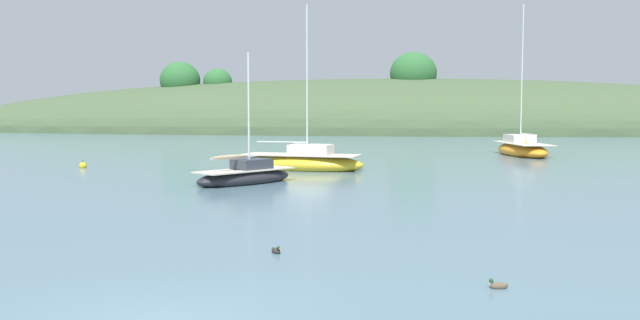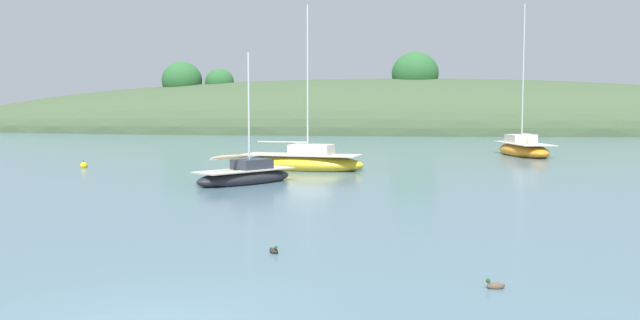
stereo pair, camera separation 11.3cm
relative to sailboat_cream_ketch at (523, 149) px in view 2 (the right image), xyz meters
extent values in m
ellipsoid|color=#425638|center=(-12.77, 51.85, -0.47)|extent=(150.00, 36.00, 16.77)
ellipsoid|color=#2D6633|center=(-7.93, 49.44, 8.59)|extent=(7.15, 6.50, 6.50)
ellipsoid|color=#2D6633|center=(-44.87, 48.74, 7.73)|extent=(6.44, 5.86, 5.86)
ellipsoid|color=#2D6633|center=(-38.76, 49.05, 7.47)|extent=(4.59, 4.17, 4.17)
ellipsoid|color=orange|center=(0.01, -0.06, -0.12)|extent=(4.07, 8.34, 1.28)
cube|color=beige|center=(0.01, -0.06, 0.46)|extent=(3.75, 7.67, 0.06)
cube|color=silver|center=(-0.10, 0.57, 0.78)|extent=(2.19, 2.82, 0.65)
cylinder|color=silver|center=(-0.06, 0.33, 5.79)|extent=(0.09, 0.09, 10.66)
cylinder|color=silver|center=(0.23, -1.32, 1.22)|extent=(0.66, 3.31, 0.07)
ellipsoid|color=gold|center=(-14.96, -14.15, -0.14)|extent=(7.82, 3.71, 1.20)
cube|color=beige|center=(-14.96, -14.15, 0.40)|extent=(7.19, 3.41, 0.06)
cube|color=silver|center=(-14.36, -14.24, 0.71)|extent=(2.64, 2.02, 0.62)
cylinder|color=silver|center=(-14.59, -14.21, 4.74)|extent=(0.09, 0.09, 8.67)
cylinder|color=silver|center=(-16.14, -13.96, 1.14)|extent=(3.12, 0.57, 0.07)
ellipsoid|color=#232328|center=(-16.48, -21.51, -0.23)|extent=(4.73, 5.53, 0.88)
cube|color=beige|center=(-16.48, -21.51, 0.17)|extent=(4.35, 5.09, 0.06)
cube|color=#333842|center=(-16.22, -21.15, 0.42)|extent=(2.01, 2.13, 0.51)
cylinder|color=silver|center=(-16.32, -21.29, 2.96)|extent=(0.09, 0.09, 5.59)
cylinder|color=silver|center=(-16.99, -22.22, 0.79)|extent=(1.41, 1.90, 0.07)
ellipsoid|color=tan|center=(-16.99, -22.22, 0.84)|extent=(1.46, 1.91, 0.20)
sphere|color=yellow|center=(-28.30, -14.65, -0.35)|extent=(0.44, 0.44, 0.44)
cylinder|color=black|center=(-28.30, -14.65, -0.08)|extent=(0.04, 0.04, 0.10)
ellipsoid|color=brown|center=(-6.99, -38.66, -0.43)|extent=(0.36, 0.23, 0.16)
sphere|color=#1E4723|center=(-7.13, -38.68, -0.31)|extent=(0.09, 0.09, 0.09)
cone|color=gold|center=(-7.20, -38.69, -0.32)|extent=(0.05, 0.04, 0.04)
cone|color=brown|center=(-6.84, -38.64, -0.39)|extent=(0.09, 0.08, 0.08)
ellipsoid|color=#2D2823|center=(-11.98, -36.13, -0.43)|extent=(0.34, 0.38, 0.16)
sphere|color=#1E4723|center=(-11.90, -36.24, -0.31)|extent=(0.09, 0.09, 0.09)
cone|color=gold|center=(-11.86, -36.30, -0.32)|extent=(0.06, 0.06, 0.04)
cone|color=#2D2823|center=(-12.07, -36.00, -0.39)|extent=(0.10, 0.10, 0.08)
camera|label=1|loc=(-8.81, -51.56, 3.05)|focal=36.40mm
camera|label=2|loc=(-8.70, -51.54, 3.05)|focal=36.40mm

